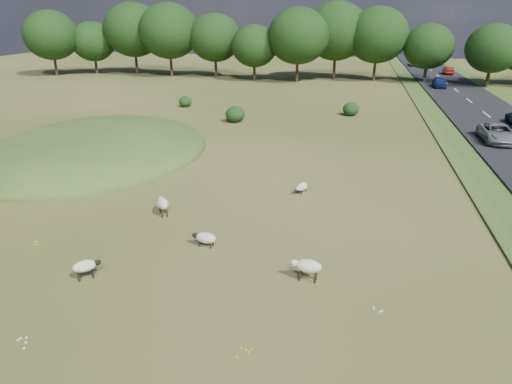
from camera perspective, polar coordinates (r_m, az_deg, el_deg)
ground at (r=39.72m, az=2.02°, el=7.12°), size 160.00×160.00×0.00m
mound at (r=36.60m, az=-19.24°, el=4.68°), size 16.00×20.00×4.00m
road at (r=50.66m, az=27.34°, el=8.04°), size 8.00×150.00×0.25m
treeline at (r=73.83m, az=6.37°, el=18.77°), size 96.28×14.66×11.70m
shrubs at (r=47.12m, az=0.77°, el=10.28°), size 19.84×7.97×1.52m
sheep_1 at (r=24.05m, az=-11.57°, el=-1.40°), size 1.03×1.27×0.91m
sheep_2 at (r=20.64m, az=-6.37°, el=-5.71°), size 1.19×0.62×0.67m
sheep_3 at (r=26.64m, az=5.77°, el=0.65°), size 0.79×1.12×0.62m
sheep_4 at (r=19.30m, az=-20.56°, el=-8.67°), size 1.06×0.96×0.79m
sheep_5 at (r=18.06m, az=6.47°, el=-9.19°), size 1.27×0.63×0.90m
car_0 at (r=41.31m, az=27.98°, el=6.54°), size 2.28×4.95×1.38m
car_1 at (r=99.99m, az=21.52°, el=14.86°), size 1.72×4.22×1.22m
car_3 at (r=85.91m, az=22.89°, el=13.82°), size 1.30×3.72×1.22m
car_4 at (r=69.63m, az=21.95°, el=12.60°), size 1.64×4.07×1.39m
car_7 at (r=98.06m, az=19.39°, el=15.08°), size 2.39×5.19×1.44m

